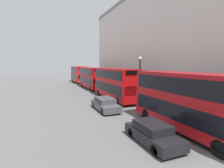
{
  "coord_description": "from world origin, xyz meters",
  "views": [
    {
      "loc": [
        -8.2,
        -4.52,
        4.94
      ],
      "look_at": [
        0.48,
        16.55,
        2.4
      ],
      "focal_mm": 28.0,
      "sensor_mm": 36.0,
      "label": 1
    }
  ],
  "objects_px": {
    "bus_third_in_queue": "(91,77)",
    "car_hatchback": "(105,104)",
    "bus_second_in_queue": "(115,82)",
    "bus_leading": "(187,100)",
    "bus_trailing": "(79,74)",
    "car_dark_sedan": "(153,132)"
  },
  "relations": [
    {
      "from": "bus_leading",
      "to": "car_hatchback",
      "type": "distance_m",
      "value": 8.89
    },
    {
      "from": "bus_third_in_queue",
      "to": "bus_trailing",
      "type": "relative_size",
      "value": 1.07
    },
    {
      "from": "car_hatchback",
      "to": "bus_second_in_queue",
      "type": "bearing_deg",
      "value": 57.6
    },
    {
      "from": "car_dark_sedan",
      "to": "car_hatchback",
      "type": "height_order",
      "value": "car_hatchback"
    },
    {
      "from": "bus_third_in_queue",
      "to": "car_hatchback",
      "type": "xyz_separation_m",
      "value": [
        -3.4,
        -17.76,
        -1.68
      ]
    },
    {
      "from": "car_dark_sedan",
      "to": "bus_third_in_queue",
      "type": "bearing_deg",
      "value": 82.67
    },
    {
      "from": "bus_second_in_queue",
      "to": "car_dark_sedan",
      "type": "bearing_deg",
      "value": -103.63
    },
    {
      "from": "car_dark_sedan",
      "to": "car_hatchback",
      "type": "bearing_deg",
      "value": 90.0
    },
    {
      "from": "bus_third_in_queue",
      "to": "car_dark_sedan",
      "type": "height_order",
      "value": "bus_third_in_queue"
    },
    {
      "from": "bus_leading",
      "to": "car_dark_sedan",
      "type": "height_order",
      "value": "bus_leading"
    },
    {
      "from": "bus_leading",
      "to": "bus_trailing",
      "type": "xyz_separation_m",
      "value": [
        0.0,
        38.44,
        0.06
      ]
    },
    {
      "from": "bus_leading",
      "to": "bus_trailing",
      "type": "height_order",
      "value": "bus_trailing"
    },
    {
      "from": "bus_leading",
      "to": "car_dark_sedan",
      "type": "bearing_deg",
      "value": -169.52
    },
    {
      "from": "bus_third_in_queue",
      "to": "car_hatchback",
      "type": "bearing_deg",
      "value": -100.84
    },
    {
      "from": "bus_trailing",
      "to": "car_dark_sedan",
      "type": "distance_m",
      "value": 39.26
    },
    {
      "from": "bus_trailing",
      "to": "car_dark_sedan",
      "type": "relative_size",
      "value": 2.41
    },
    {
      "from": "bus_leading",
      "to": "car_dark_sedan",
      "type": "distance_m",
      "value": 3.85
    },
    {
      "from": "bus_leading",
      "to": "bus_trailing",
      "type": "bearing_deg",
      "value": 90.0
    },
    {
      "from": "bus_trailing",
      "to": "car_hatchback",
      "type": "distance_m",
      "value": 30.65
    },
    {
      "from": "bus_third_in_queue",
      "to": "car_hatchback",
      "type": "distance_m",
      "value": 18.16
    },
    {
      "from": "bus_second_in_queue",
      "to": "bus_third_in_queue",
      "type": "relative_size",
      "value": 0.99
    },
    {
      "from": "bus_third_in_queue",
      "to": "bus_trailing",
      "type": "bearing_deg",
      "value": 90.0
    }
  ]
}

